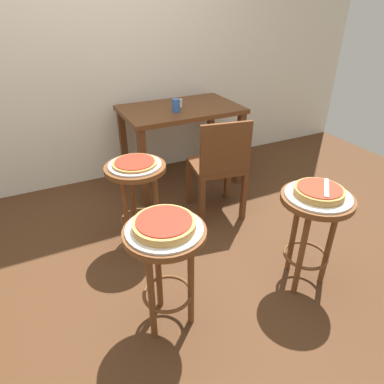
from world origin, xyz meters
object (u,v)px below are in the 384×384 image
at_px(stool_foreground, 313,219).
at_px(pizza_server_knife, 327,188).
at_px(serving_plate_leftside, 135,165).
at_px(wooden_chair, 219,165).
at_px(pizza_foreground, 319,191).
at_px(stool_leftside, 137,186).
at_px(serving_plate_middle, 164,229).
at_px(pizza_middle, 164,224).
at_px(cup_near_edge, 176,105).
at_px(condiment_shaker, 180,103).
at_px(stool_middle, 166,255).
at_px(pizza_leftside, 135,163).
at_px(dining_table, 181,120).
at_px(serving_plate_foreground, 318,196).

bearing_deg(stool_foreground, pizza_server_knife, -33.69).
xyz_separation_m(serving_plate_leftside, wooden_chair, (0.71, 0.08, -0.18)).
bearing_deg(pizza_foreground, stool_leftside, 133.51).
xyz_separation_m(serving_plate_middle, pizza_middle, (0.00, 0.00, 0.03)).
distance_m(cup_near_edge, pizza_server_knife, 1.57).
relative_size(condiment_shaker, pizza_server_knife, 0.32).
bearing_deg(stool_middle, stool_leftside, 82.69).
relative_size(pizza_leftside, dining_table, 0.28).
height_order(pizza_leftside, condiment_shaker, condiment_shaker).
relative_size(stool_middle, pizza_leftside, 2.13).
height_order(pizza_foreground, condiment_shaker, condiment_shaker).
distance_m(stool_leftside, dining_table, 1.06).
relative_size(pizza_foreground, condiment_shaker, 3.99).
relative_size(stool_middle, serving_plate_leftside, 1.80).
bearing_deg(dining_table, wooden_chair, -88.80).
bearing_deg(stool_foreground, stool_middle, 174.37).
bearing_deg(pizza_middle, pizza_leftside, 82.69).
xyz_separation_m(stool_leftside, cup_near_edge, (0.61, 0.68, 0.32)).
bearing_deg(serving_plate_middle, condiment_shaker, 62.91).
xyz_separation_m(dining_table, wooden_chair, (0.01, -0.71, -0.17)).
relative_size(stool_foreground, wooden_chair, 0.76).
xyz_separation_m(serving_plate_foreground, wooden_chair, (-0.10, 0.93, -0.18)).
distance_m(pizza_leftside, dining_table, 1.05).
bearing_deg(serving_plate_leftside, dining_table, 48.38).
xyz_separation_m(serving_plate_foreground, dining_table, (-0.11, 1.64, -0.02)).
bearing_deg(cup_near_edge, pizza_middle, -116.05).
bearing_deg(serving_plate_foreground, serving_plate_leftside, 133.51).
xyz_separation_m(stool_leftside, wooden_chair, (0.71, 0.08, -0.02)).
distance_m(serving_plate_leftside, pizza_leftside, 0.02).
relative_size(serving_plate_foreground, pizza_leftside, 1.24).
xyz_separation_m(condiment_shaker, pizza_server_knife, (0.14, -1.67, -0.08)).
relative_size(serving_plate_middle, dining_table, 0.36).
distance_m(stool_foreground, pizza_middle, 0.93).
xyz_separation_m(stool_foreground, pizza_server_knife, (0.03, -0.02, 0.22)).
xyz_separation_m(stool_middle, dining_table, (0.79, 1.55, 0.15)).
height_order(stool_middle, condiment_shaker, condiment_shaker).
xyz_separation_m(serving_plate_middle, wooden_chair, (0.81, 0.84, -0.18)).
bearing_deg(cup_near_edge, stool_middle, -116.05).
relative_size(serving_plate_leftside, cup_near_edge, 3.19).
bearing_deg(pizza_server_knife, serving_plate_leftside, 88.91).
relative_size(stool_middle, wooden_chair, 0.76).
bearing_deg(condiment_shaker, serving_plate_leftside, -131.29).
distance_m(pizza_middle, wooden_chair, 1.19).
bearing_deg(wooden_chair, pizza_leftside, -173.73).
distance_m(wooden_chair, pizza_server_knife, 0.99).
distance_m(serving_plate_foreground, serving_plate_middle, 0.91).
height_order(stool_foreground, pizza_foreground, pizza_foreground).
bearing_deg(wooden_chair, serving_plate_leftside, -173.73).
relative_size(serving_plate_foreground, condiment_shaker, 5.31).
bearing_deg(pizza_leftside, serving_plate_middle, -97.31).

